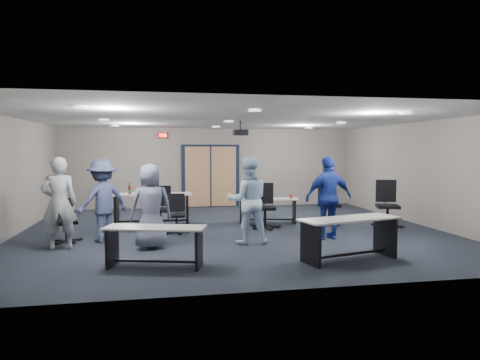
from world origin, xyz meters
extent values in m
plane|color=black|center=(0.00, 0.00, 0.00)|extent=(10.00, 10.00, 0.00)
cube|color=gray|center=(0.00, 4.50, 1.35)|extent=(10.00, 0.04, 2.70)
cube|color=gray|center=(0.00, -4.50, 1.35)|extent=(10.00, 0.04, 2.70)
cube|color=gray|center=(-5.00, 0.00, 1.35)|extent=(0.04, 9.00, 2.70)
cube|color=gray|center=(5.00, 0.00, 1.35)|extent=(0.04, 9.00, 2.70)
cube|color=silver|center=(0.00, 0.00, 2.70)|extent=(10.00, 9.00, 0.04)
cube|color=black|center=(0.00, 4.47, 1.05)|extent=(2.00, 0.06, 2.20)
cube|color=#A5704B|center=(-0.45, 4.45, 1.05)|extent=(0.85, 0.04, 2.05)
cube|color=#A5704B|center=(0.45, 4.45, 1.05)|extent=(0.85, 0.04, 2.05)
cube|color=black|center=(-1.60, 4.45, 2.45)|extent=(0.32, 0.05, 0.18)
cube|color=#FF0C0C|center=(-1.60, 4.42, 2.45)|extent=(0.26, 0.02, 0.12)
cylinder|color=black|center=(0.30, 0.50, 2.58)|extent=(0.04, 0.04, 0.24)
cube|color=black|center=(0.30, 0.50, 2.40)|extent=(0.35, 0.30, 0.14)
cylinder|color=black|center=(0.30, 0.35, 2.40)|extent=(0.08, 0.03, 0.08)
cube|color=#A6A49C|center=(-1.80, -2.94, 0.66)|extent=(1.76, 0.98, 0.03)
cube|color=black|center=(-2.52, -2.74, 0.33)|extent=(0.18, 0.51, 0.65)
cube|color=black|center=(-1.08, -3.13, 0.33)|extent=(0.18, 0.51, 0.65)
cube|color=black|center=(-1.80, -2.94, 0.09)|extent=(1.45, 0.44, 0.04)
cube|color=#A6A49C|center=(1.60, -3.11, 0.74)|extent=(1.95, 1.05, 0.03)
cube|color=black|center=(0.80, -3.31, 0.36)|extent=(0.19, 0.56, 0.72)
cube|color=black|center=(2.40, -2.91, 0.36)|extent=(0.19, 0.56, 0.72)
cube|color=black|center=(1.60, -3.11, 0.10)|extent=(1.62, 0.45, 0.04)
cube|color=#A6A49C|center=(-1.92, 1.16, 0.81)|extent=(2.06, 0.76, 0.03)
cube|color=black|center=(-2.82, 1.20, 0.40)|extent=(0.08, 0.62, 0.79)
cube|color=black|center=(-1.02, 1.13, 0.40)|extent=(0.08, 0.62, 0.79)
cube|color=black|center=(-1.92, 1.16, 0.11)|extent=(1.81, 0.13, 0.05)
cube|color=#A6A49C|center=(1.13, 0.96, 0.64)|extent=(1.69, 0.84, 0.03)
cube|color=black|center=(0.42, 1.10, 0.32)|extent=(0.14, 0.49, 0.63)
cube|color=black|center=(1.83, 0.82, 0.32)|extent=(0.14, 0.49, 0.63)
cube|color=black|center=(1.13, 0.96, 0.09)|extent=(1.42, 0.32, 0.04)
cylinder|color=#B32917|center=(1.75, 0.84, 0.71)|extent=(0.07, 0.07, 0.11)
imported|color=#9AA4A8|center=(-3.66, -1.30, 0.92)|extent=(0.72, 0.53, 1.83)
imported|color=slate|center=(-1.90, -1.55, 0.85)|extent=(0.89, 0.64, 1.69)
imported|color=#C0DFFF|center=(0.10, -1.43, 0.91)|extent=(0.91, 0.73, 1.82)
imported|color=navy|center=(1.93, -1.32, 0.92)|extent=(1.10, 0.53, 1.83)
imported|color=#404A73|center=(-2.93, -0.67, 0.88)|extent=(1.31, 1.17, 1.77)
camera|label=1|loc=(-1.70, -10.14, 1.96)|focal=32.00mm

